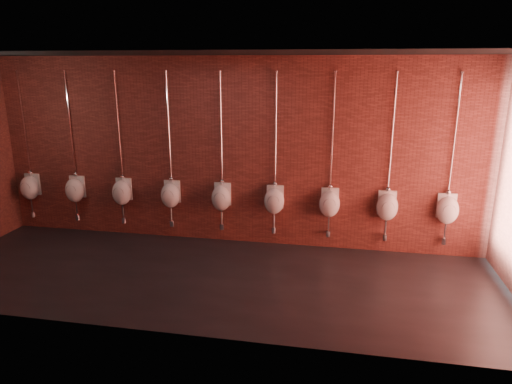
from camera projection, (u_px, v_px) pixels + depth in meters
The scene contains 12 objects.
ground at pixel (210, 277), 6.80m from camera, with size 8.50×8.50×0.00m, color black.
room_shell at pixel (206, 144), 6.25m from camera, with size 8.54×3.04×3.22m.
urinal_0 at pixel (30, 187), 8.56m from camera, with size 0.35×0.31×2.71m.
urinal_1 at pixel (75, 189), 8.40m from camera, with size 0.35×0.31×2.71m.
urinal_2 at pixel (122, 192), 8.23m from camera, with size 0.35×0.31×2.71m.
urinal_3 at pixel (171, 194), 8.07m from camera, with size 0.35×0.31×2.71m.
urinal_4 at pixel (221, 197), 7.91m from camera, with size 0.35×0.31×2.71m.
urinal_5 at pixel (274, 200), 7.74m from camera, with size 0.35×0.31×2.71m.
urinal_6 at pixel (330, 203), 7.58m from camera, with size 0.35×0.31×2.71m.
urinal_7 at pixel (387, 206), 7.42m from camera, with size 0.35×0.31×2.71m.
urinal_8 at pixel (448, 209), 7.25m from camera, with size 0.35×0.31×2.71m.
urinal_9 at pixel (511, 212), 7.09m from camera, with size 0.35×0.31×2.71m.
Camera 1 is at (1.81, -5.97, 3.07)m, focal length 32.00 mm.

